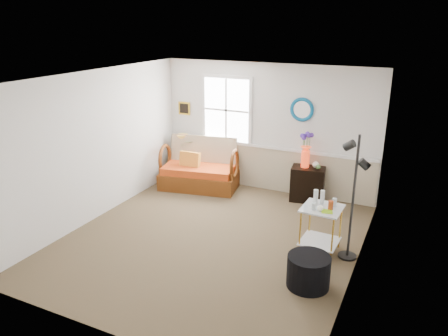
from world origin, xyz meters
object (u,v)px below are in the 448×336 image
at_px(lamp_stand, 184,166).
at_px(floor_lamp, 353,199).
at_px(loveseat, 199,164).
at_px(side_table, 320,229).
at_px(cabinet, 308,184).
at_px(ottoman, 308,271).

relative_size(lamp_stand, floor_lamp, 0.29).
relative_size(loveseat, side_table, 2.17).
xyz_separation_m(lamp_stand, floor_lamp, (3.97, -1.91, 0.67)).
xyz_separation_m(loveseat, lamp_stand, (-0.58, 0.34, -0.24)).
height_order(loveseat, cabinet, loveseat).
bearing_deg(side_table, lamp_stand, 151.63).
height_order(lamp_stand, side_table, side_table).
height_order(cabinet, side_table, side_table).
bearing_deg(loveseat, cabinet, -3.81).
xyz_separation_m(lamp_stand, cabinet, (2.83, -0.05, 0.06)).
distance_m(loveseat, cabinet, 2.27).
distance_m(loveseat, lamp_stand, 0.71).
bearing_deg(side_table, ottoman, -84.70).
bearing_deg(lamp_stand, cabinet, -1.00).
relative_size(loveseat, lamp_stand, 2.84).
bearing_deg(floor_lamp, ottoman, -94.70).
distance_m(lamp_stand, ottoman, 4.64).
distance_m(cabinet, ottoman, 2.96).
bearing_deg(lamp_stand, ottoman, -38.63).
relative_size(loveseat, floor_lamp, 0.83).
xyz_separation_m(side_table, floor_lamp, (0.43, -0.00, 0.59)).
height_order(loveseat, floor_lamp, floor_lamp).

